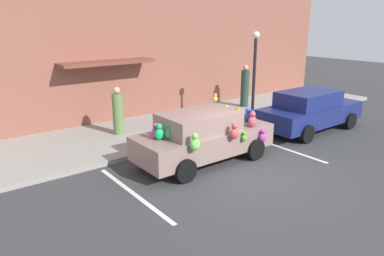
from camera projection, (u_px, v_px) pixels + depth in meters
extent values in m
plane|color=#38383A|center=(251.00, 175.00, 9.90)|extent=(60.00, 60.00, 0.00)
cube|color=gray|center=(154.00, 130.00, 13.67)|extent=(24.00, 4.00, 0.15)
cube|color=brown|center=(123.00, 43.00, 14.41)|extent=(24.00, 0.30, 6.40)
cube|color=brown|center=(107.00, 62.00, 13.59)|extent=(3.60, 1.10, 0.12)
cube|color=silver|center=(280.00, 147.00, 12.09)|extent=(0.12, 3.60, 0.01)
cube|color=silver|center=(133.00, 193.00, 8.86)|extent=(0.12, 3.60, 0.01)
cube|color=gray|center=(204.00, 141.00, 10.70)|extent=(4.25, 1.65, 0.68)
cube|color=gray|center=(199.00, 122.00, 10.40)|extent=(2.21, 1.45, 0.56)
cylinder|color=black|center=(219.00, 136.00, 12.19)|extent=(0.64, 0.22, 0.64)
cylinder|color=black|center=(255.00, 149.00, 10.94)|extent=(0.64, 0.22, 0.64)
cylinder|color=black|center=(152.00, 153.00, 10.66)|extent=(0.64, 0.22, 0.64)
cylinder|color=black|center=(185.00, 171.00, 9.40)|extent=(0.64, 0.22, 0.64)
ellipsoid|color=#DBA151|center=(215.00, 99.00, 11.41)|extent=(0.16, 0.13, 0.19)
sphere|color=#DBA151|center=(215.00, 95.00, 11.37)|extent=(0.10, 0.10, 0.10)
ellipsoid|color=#B77813|center=(238.00, 116.00, 11.51)|extent=(0.26, 0.21, 0.31)
sphere|color=#B77813|center=(238.00, 110.00, 11.45)|extent=(0.17, 0.17, 0.17)
ellipsoid|color=teal|center=(252.00, 122.00, 10.99)|extent=(0.22, 0.18, 0.26)
sphere|color=teal|center=(252.00, 116.00, 10.94)|extent=(0.14, 0.14, 0.14)
ellipsoid|color=#BD4854|center=(252.00, 122.00, 10.85)|extent=(0.28, 0.23, 0.34)
sphere|color=#BD4854|center=(253.00, 114.00, 10.78)|extent=(0.18, 0.18, 0.18)
ellipsoid|color=#AB68EA|center=(178.00, 131.00, 10.12)|extent=(0.21, 0.17, 0.25)
sphere|color=#AB68EA|center=(178.00, 125.00, 10.07)|extent=(0.13, 0.13, 0.13)
ellipsoid|color=#A69D35|center=(226.00, 115.00, 11.66)|extent=(0.28, 0.23, 0.34)
sphere|color=#A69D35|center=(226.00, 108.00, 11.59)|extent=(0.18, 0.18, 0.18)
ellipsoid|color=#6ECF52|center=(195.00, 145.00, 9.25)|extent=(0.28, 0.23, 0.33)
sphere|color=#6ECF52|center=(195.00, 136.00, 9.18)|extent=(0.18, 0.18, 0.18)
ellipsoid|color=#C04142|center=(234.00, 134.00, 10.05)|extent=(0.27, 0.22, 0.32)
sphere|color=#C04142|center=(234.00, 126.00, 9.99)|extent=(0.17, 0.17, 0.17)
ellipsoid|color=#14BC55|center=(159.00, 134.00, 9.70)|extent=(0.27, 0.22, 0.31)
sphere|color=#14BC55|center=(159.00, 126.00, 9.64)|extent=(0.17, 0.17, 0.17)
ellipsoid|color=gold|center=(236.00, 120.00, 11.10)|extent=(0.24, 0.20, 0.28)
sphere|color=gold|center=(236.00, 114.00, 11.04)|extent=(0.15, 0.15, 0.15)
ellipsoid|color=green|center=(244.00, 138.00, 10.41)|extent=(0.17, 0.14, 0.20)
sphere|color=green|center=(244.00, 133.00, 10.37)|extent=(0.11, 0.11, 0.11)
ellipsoid|color=#2C4EB7|center=(248.00, 117.00, 11.44)|extent=(0.26, 0.21, 0.31)
sphere|color=#2C4EB7|center=(248.00, 110.00, 11.37)|extent=(0.16, 0.16, 0.16)
ellipsoid|color=#CB3FA3|center=(156.00, 133.00, 9.83)|extent=(0.25, 0.21, 0.30)
sphere|color=#CB3FA3|center=(155.00, 126.00, 9.77)|extent=(0.16, 0.16, 0.16)
ellipsoid|color=#BF35A6|center=(263.00, 138.00, 10.88)|extent=(0.24, 0.19, 0.28)
sphere|color=#BF35A6|center=(263.00, 131.00, 10.83)|extent=(0.15, 0.15, 0.15)
ellipsoid|color=navy|center=(252.00, 118.00, 11.27)|extent=(0.26, 0.21, 0.31)
sphere|color=navy|center=(252.00, 112.00, 11.21)|extent=(0.17, 0.17, 0.17)
ellipsoid|color=#3D9868|center=(170.00, 133.00, 9.75)|extent=(0.27, 0.22, 0.32)
sphere|color=#3D9868|center=(170.00, 126.00, 9.69)|extent=(0.17, 0.17, 0.17)
cube|color=navy|center=(310.00, 114.00, 13.77)|extent=(4.45, 1.70, 0.68)
cube|color=navy|center=(308.00, 99.00, 13.46)|extent=(2.31, 1.49, 0.56)
cylinder|color=black|center=(312.00, 112.00, 15.32)|extent=(0.64, 0.22, 0.64)
cylinder|color=black|center=(350.00, 121.00, 14.03)|extent=(0.64, 0.22, 0.64)
cylinder|color=black|center=(269.00, 123.00, 13.71)|extent=(0.64, 0.22, 0.64)
cylinder|color=black|center=(307.00, 134.00, 12.42)|extent=(0.64, 0.22, 0.64)
ellipsoid|color=#9E723D|center=(231.00, 120.00, 14.00)|extent=(0.32, 0.26, 0.40)
sphere|color=#9E723D|center=(231.00, 113.00, 13.92)|extent=(0.22, 0.22, 0.22)
sphere|color=#9E723D|center=(230.00, 112.00, 13.85)|extent=(0.09, 0.09, 0.09)
sphere|color=#9E723D|center=(233.00, 111.00, 13.94)|extent=(0.09, 0.09, 0.09)
cylinder|color=black|center=(254.00, 81.00, 14.23)|extent=(0.12, 0.12, 3.24)
sphere|color=#EAEACC|center=(256.00, 35.00, 13.72)|extent=(0.28, 0.28, 0.28)
cylinder|color=#244136|center=(245.00, 89.00, 16.89)|extent=(0.38, 0.38, 1.69)
sphere|color=tan|center=(246.00, 68.00, 16.61)|extent=(0.26, 0.26, 0.26)
cylinder|color=#618147|center=(118.00, 114.00, 12.80)|extent=(0.37, 0.37, 1.45)
sphere|color=tan|center=(117.00, 90.00, 12.55)|extent=(0.25, 0.25, 0.25)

